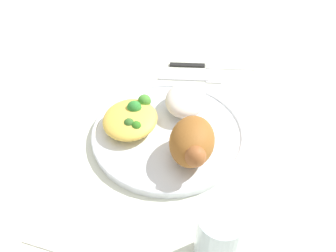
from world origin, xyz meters
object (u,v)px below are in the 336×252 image
object	(u,v)px
mac_cheese_with_broccoli	(132,117)
napkin	(80,225)
roasted_chicken	(192,142)
rice_pile	(186,99)
plate	(168,133)
water_glass	(218,238)
fork	(193,79)
knife	(205,65)

from	to	relation	value
mac_cheese_with_broccoli	napkin	xyz separation A→B (m)	(0.21, -0.02, -0.03)
roasted_chicken	rice_pile	world-z (taller)	roasted_chicken
plate	mac_cheese_with_broccoli	xyz separation A→B (m)	(-0.01, -0.07, 0.02)
water_glass	napkin	world-z (taller)	water_glass
mac_cheese_with_broccoli	rice_pile	bearing A→B (deg)	124.34
rice_pile	water_glass	bearing A→B (deg)	17.24
napkin	plate	bearing A→B (deg)	156.12
fork	mac_cheese_with_broccoli	bearing A→B (deg)	-27.25
plate	fork	distance (m)	0.18
roasted_chicken	napkin	distance (m)	0.21
knife	napkin	bearing A→B (deg)	-16.79
fork	knife	bearing A→B (deg)	159.29
plate	rice_pile	size ratio (longest dim) A/B	2.86
mac_cheese_with_broccoli	water_glass	world-z (taller)	water_glass
knife	fork	bearing A→B (deg)	-20.71
fork	rice_pile	bearing A→B (deg)	0.40
roasted_chicken	mac_cheese_with_broccoli	bearing A→B (deg)	-115.85
rice_pile	mac_cheese_with_broccoli	world-z (taller)	rice_pile
plate	water_glass	world-z (taller)	water_glass
mac_cheese_with_broccoli	knife	bearing A→B (deg)	154.27
napkin	knife	bearing A→B (deg)	163.21
roasted_chicken	fork	bearing A→B (deg)	-172.53
roasted_chicken	water_glass	size ratio (longest dim) A/B	1.11
mac_cheese_with_broccoli	roasted_chicken	bearing A→B (deg)	64.15
roasted_chicken	napkin	xyz separation A→B (m)	(0.15, -0.14, -0.05)
rice_pile	knife	bearing A→B (deg)	173.14
knife	napkin	world-z (taller)	knife
knife	water_glass	bearing A→B (deg)	8.53
plate	water_glass	bearing A→B (deg)	26.84
plate	rice_pile	distance (m)	0.08
roasted_chicken	water_glass	xyz separation A→B (m)	(0.16, 0.06, 0.00)
rice_pile	napkin	xyz separation A→B (m)	(0.27, -0.11, -0.03)
water_glass	napkin	xyz separation A→B (m)	(-0.01, -0.20, -0.05)
plate	roasted_chicken	distance (m)	0.08
roasted_chicken	knife	world-z (taller)	roasted_chicken
roasted_chicken	mac_cheese_with_broccoli	size ratio (longest dim) A/B	1.01
fork	water_glass	distance (m)	0.40
roasted_chicken	napkin	world-z (taller)	roasted_chicken
rice_pile	napkin	size ratio (longest dim) A/B	0.73
mac_cheese_with_broccoli	napkin	bearing A→B (deg)	-6.18
roasted_chicken	rice_pile	distance (m)	0.12
plate	rice_pile	bearing A→B (deg)	162.44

